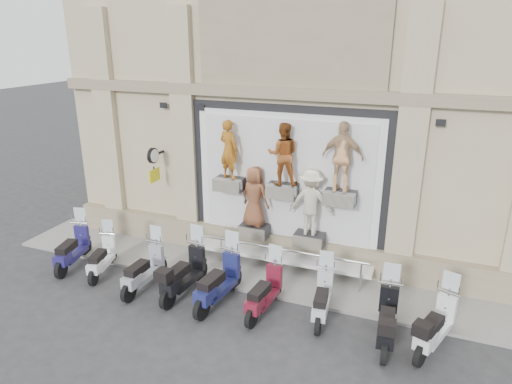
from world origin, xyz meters
TOP-DOWN VIEW (x-y plane):
  - ground at (0.00, 0.00)m, footprint 90.00×90.00m
  - sidewalk at (0.00, 2.10)m, footprint 16.00×2.20m
  - building at (0.00, 7.00)m, footprint 14.00×8.60m
  - shop_vitrine at (0.13, 2.74)m, footprint 5.60×0.83m
  - guard_rail at (0.00, 2.00)m, footprint 5.06×0.10m
  - clock_sign_bracket at (-3.90, 2.47)m, footprint 0.10×0.80m
  - scooter_a at (-5.54, 0.58)m, footprint 0.97×1.97m
  - scooter_b at (-4.48, 0.52)m, footprint 0.93×1.77m
  - scooter_c at (-2.94, 0.28)m, footprint 0.60×1.89m
  - scooter_d at (-1.85, 0.43)m, footprint 0.73×2.06m
  - scooter_e at (-0.86, 0.35)m, footprint 0.83×2.11m
  - scooter_f at (0.31, 0.41)m, footprint 0.71×1.88m
  - scooter_g at (1.63, 0.67)m, footprint 0.72×1.82m
  - scooter_h at (3.12, 0.30)m, footprint 0.68×1.96m
  - scooter_i at (4.08, 0.44)m, footprint 1.16×1.98m

SIDE VIEW (x-z plane):
  - ground at x=0.00m, z-range 0.00..0.00m
  - sidewalk at x=0.00m, z-range 0.00..0.08m
  - guard_rail at x=0.00m, z-range 0.00..0.93m
  - scooter_b at x=-4.48m, z-range 0.00..1.38m
  - scooter_g at x=1.63m, z-range 0.00..1.44m
  - scooter_f at x=0.31m, z-range 0.00..1.50m
  - scooter_c at x=-2.94m, z-range 0.00..1.52m
  - scooter_a at x=-5.54m, z-range 0.00..1.54m
  - scooter_i at x=4.08m, z-range 0.00..1.54m
  - scooter_h at x=3.12m, z-range 0.00..1.57m
  - scooter_d at x=-1.85m, z-range 0.00..1.64m
  - scooter_e at x=-0.86m, z-range 0.00..1.67m
  - shop_vitrine at x=0.13m, z-range 0.26..4.56m
  - clock_sign_bracket at x=-3.90m, z-range 2.29..3.31m
  - building at x=0.00m, z-range 0.00..12.00m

